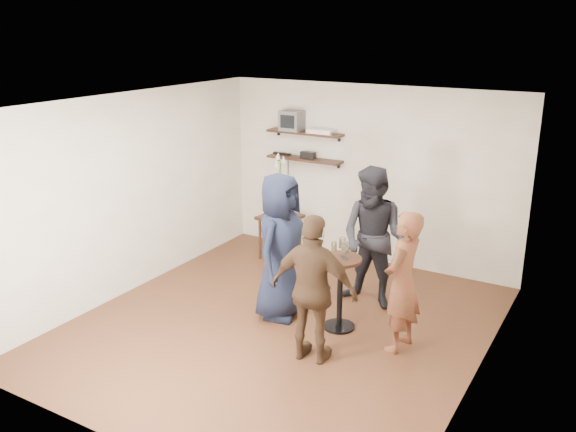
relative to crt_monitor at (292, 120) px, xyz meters
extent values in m
cube|color=#462416|center=(1.21, -2.38, -2.04)|extent=(4.50, 5.00, 0.04)
cube|color=white|center=(1.21, -2.38, 0.60)|extent=(4.50, 5.00, 0.04)
cube|color=silver|center=(1.21, 0.15, -0.72)|extent=(4.50, 0.04, 2.60)
cube|color=silver|center=(1.21, -4.89, -0.72)|extent=(4.50, 0.04, 2.60)
cube|color=silver|center=(-1.06, -2.38, -0.72)|extent=(0.04, 5.00, 2.60)
cube|color=silver|center=(3.48, -2.38, -0.72)|extent=(0.04, 5.00, 2.60)
cube|color=black|center=(0.21, 0.00, -0.17)|extent=(1.20, 0.25, 0.04)
cube|color=black|center=(0.21, 0.00, -0.57)|extent=(1.20, 0.25, 0.04)
cube|color=#59595B|center=(0.00, 0.00, 0.00)|extent=(0.32, 0.30, 0.30)
cube|color=silver|center=(0.50, 0.00, -0.12)|extent=(0.40, 0.24, 0.06)
cube|color=black|center=(0.27, 0.00, -0.50)|extent=(0.22, 0.10, 0.10)
cube|color=black|center=(-0.21, 0.05, -0.54)|extent=(0.30, 0.05, 0.03)
cube|color=black|center=(0.06, -0.48, -1.38)|extent=(0.60, 0.60, 0.04)
cylinder|color=black|center=(-0.15, -0.70, -1.71)|extent=(0.04, 0.04, 0.62)
cylinder|color=black|center=(0.28, -0.70, -1.71)|extent=(0.04, 0.04, 0.62)
cylinder|color=black|center=(-0.15, -0.26, -1.71)|extent=(0.04, 0.04, 0.62)
cylinder|color=black|center=(0.28, -0.26, -1.71)|extent=(0.04, 0.04, 0.62)
cylinder|color=white|center=(0.06, -0.48, -1.21)|extent=(0.14, 0.14, 0.31)
cylinder|color=#286E1F|center=(0.04, -0.48, -0.90)|extent=(0.01, 0.07, 0.56)
cone|color=silver|center=(0.00, -0.48, -0.55)|extent=(0.07, 0.09, 0.12)
cylinder|color=#286E1F|center=(0.08, -0.47, -0.86)|extent=(0.03, 0.06, 0.62)
cone|color=silver|center=(0.11, -0.45, -0.49)|extent=(0.11, 0.12, 0.13)
cylinder|color=#286E1F|center=(0.06, -0.49, -0.83)|extent=(0.10, 0.09, 0.68)
cone|color=silver|center=(0.06, -0.52, -0.43)|extent=(0.13, 0.13, 0.13)
cylinder|color=black|center=(1.83, -2.07, -1.16)|extent=(0.48, 0.48, 0.04)
cylinder|color=black|center=(1.83, -2.07, -1.58)|extent=(0.06, 0.06, 0.81)
cylinder|color=black|center=(1.83, -2.07, -2.00)|extent=(0.37, 0.37, 0.03)
cylinder|color=silver|center=(1.76, -2.11, -1.14)|extent=(0.06, 0.06, 0.00)
cylinder|color=silver|center=(1.76, -2.11, -1.10)|extent=(0.01, 0.01, 0.08)
cylinder|color=silver|center=(1.76, -2.11, -1.00)|extent=(0.06, 0.06, 0.10)
cylinder|color=tan|center=(1.76, -2.11, -1.02)|extent=(0.06, 0.06, 0.06)
cylinder|color=silver|center=(1.91, -2.09, -1.14)|extent=(0.05, 0.05, 0.00)
cylinder|color=silver|center=(1.91, -2.09, -1.10)|extent=(0.01, 0.01, 0.08)
cylinder|color=silver|center=(1.91, -2.09, -1.01)|extent=(0.06, 0.06, 0.10)
cylinder|color=tan|center=(1.91, -2.09, -1.03)|extent=(0.06, 0.06, 0.05)
cylinder|color=silver|center=(1.82, -2.02, -1.14)|extent=(0.07, 0.07, 0.00)
cylinder|color=silver|center=(1.82, -2.02, -1.09)|extent=(0.01, 0.01, 0.10)
cylinder|color=silver|center=(1.82, -2.02, -0.98)|extent=(0.07, 0.07, 0.12)
cylinder|color=tan|center=(1.82, -2.02, -1.00)|extent=(0.07, 0.07, 0.07)
cylinder|color=silver|center=(1.87, -2.07, -1.14)|extent=(0.06, 0.06, 0.00)
cylinder|color=silver|center=(1.87, -2.07, -1.09)|extent=(0.01, 0.01, 0.09)
cylinder|color=silver|center=(1.87, -2.07, -0.99)|extent=(0.07, 0.07, 0.11)
cylinder|color=tan|center=(1.87, -2.07, -1.02)|extent=(0.06, 0.06, 0.06)
imported|color=#AB132D|center=(2.60, -2.16, -1.23)|extent=(0.44, 0.61, 1.57)
imported|color=black|center=(1.91, -1.31, -1.13)|extent=(0.93, 0.76, 1.78)
imported|color=black|center=(1.06, -2.14, -1.13)|extent=(0.64, 0.91, 1.78)
imported|color=#402B1B|center=(1.90, -2.84, -1.22)|extent=(0.97, 0.47, 1.60)
camera|label=1|loc=(4.56, -7.91, 1.39)|focal=38.00mm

